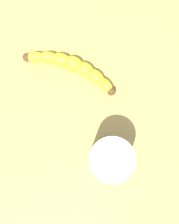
# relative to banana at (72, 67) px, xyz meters

# --- Properties ---
(wooden_tabletop) EXTENTS (1.20, 1.20, 0.03)m
(wooden_tabletop) POSITION_rel_banana_xyz_m (0.02, 0.17, -0.03)
(wooden_tabletop) COLOR #A0874A
(wooden_tabletop) RESTS_ON ground
(banana) EXTENTS (0.21, 0.05, 0.03)m
(banana) POSITION_rel_banana_xyz_m (0.00, 0.00, 0.00)
(banana) COLOR yellow
(banana) RESTS_ON wooden_tabletop
(smoothie_glass) EXTENTS (0.08, 0.08, 0.12)m
(smoothie_glass) POSITION_rel_banana_xyz_m (-0.14, 0.15, 0.04)
(smoothie_glass) COLOR silver
(smoothie_glass) RESTS_ON wooden_tabletop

